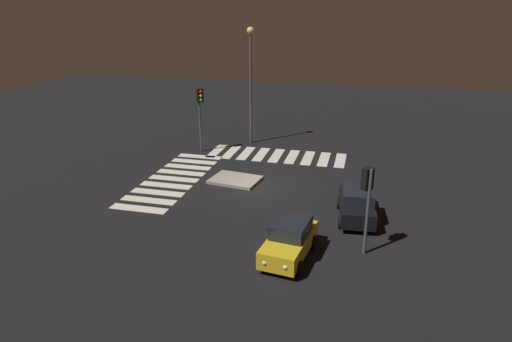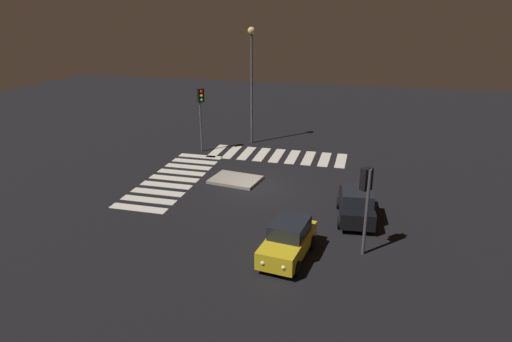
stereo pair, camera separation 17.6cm
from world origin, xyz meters
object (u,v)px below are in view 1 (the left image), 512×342
car_yellow (289,240)px  traffic_light_west (367,189)px  street_lamp (251,68)px  car_black (357,204)px  traffic_island (235,180)px  traffic_light_east (200,105)px

car_yellow → traffic_light_west: bearing=118.2°
car_yellow → traffic_light_west: (-3.03, -1.13, 2.18)m
street_lamp → car_black: bearing=125.8°
traffic_island → car_yellow: bearing=121.0°
traffic_island → traffic_light_west: size_ratio=0.82×
car_yellow → car_black: size_ratio=0.97×
traffic_light_west → traffic_light_east: bearing=-0.5°
car_yellow → traffic_light_west: 3.90m
traffic_island → car_black: size_ratio=0.81×
car_yellow → street_lamp: 18.20m
traffic_island → car_yellow: car_yellow is taller
car_yellow → traffic_light_east: (8.95, -13.20, 2.77)m
traffic_light_east → traffic_island: bearing=-5.7°
car_black → traffic_light_west: 3.94m
car_black → street_lamp: street_lamp is taller
traffic_light_west → street_lamp: (9.02, -15.28, 2.93)m
traffic_light_west → traffic_light_east: traffic_light_east is taller
car_black → traffic_light_east: (11.60, -8.79, 2.74)m
traffic_light_west → street_lamp: street_lamp is taller
car_black → car_yellow: bearing=143.3°
car_yellow → car_black: bearing=156.6°
traffic_light_west → car_black: bearing=-38.8°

